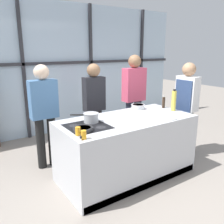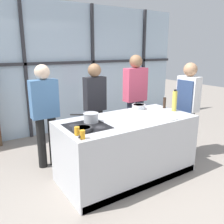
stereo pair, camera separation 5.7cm
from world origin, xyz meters
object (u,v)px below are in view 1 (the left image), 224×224
(saucepan, at_px, (91,117))
(white_plate, at_px, (167,118))
(frying_pan, at_px, (83,129))
(juice_glass_near, at_px, (84,135))
(mixing_bowl, at_px, (138,106))
(spectator_far_left, at_px, (44,111))
(spectator_center_right, at_px, (134,94))
(chef, at_px, (186,103))
(spectator_center_left, at_px, (94,103))
(juice_glass_far, at_px, (78,131))
(pepper_grinder, at_px, (164,102))
(oil_bottle, at_px, (174,101))

(saucepan, bearing_deg, white_plate, -23.29)
(frying_pan, bearing_deg, juice_glass_near, -115.48)
(mixing_bowl, bearing_deg, frying_pan, -159.17)
(frying_pan, distance_m, juice_glass_near, 0.26)
(frying_pan, bearing_deg, white_plate, -7.88)
(spectator_far_left, distance_m, frying_pan, 1.07)
(spectator_center_right, bearing_deg, spectator_far_left, 0.00)
(spectator_center_right, xyz_separation_m, frying_pan, (-1.64, -1.06, -0.08))
(juice_glass_near, bearing_deg, chef, 10.57)
(spectator_center_left, bearing_deg, chef, 145.68)
(mixing_bowl, bearing_deg, spectator_far_left, 156.57)
(chef, height_order, juice_glass_far, chef)
(chef, relative_size, frying_pan, 4.09)
(chef, bearing_deg, frying_pan, 94.77)
(spectator_center_left, bearing_deg, spectator_center_right, 180.00)
(spectator_center_left, bearing_deg, juice_glass_far, 53.00)
(pepper_grinder, distance_m, juice_glass_far, 1.80)
(white_plate, bearing_deg, spectator_center_right, 72.58)
(spectator_center_left, bearing_deg, spectator_far_left, 0.00)
(frying_pan, height_order, mixing_bowl, mixing_bowl)
(frying_pan, xyz_separation_m, mixing_bowl, (1.25, 0.47, 0.02))
(pepper_grinder, bearing_deg, juice_glass_far, -167.59)
(chef, distance_m, spectator_far_left, 2.36)
(spectator_far_left, height_order, saucepan, spectator_far_left)
(oil_bottle, distance_m, pepper_grinder, 0.23)
(spectator_far_left, bearing_deg, juice_glass_far, 90.13)
(spectator_center_left, height_order, juice_glass_near, spectator_center_left)
(spectator_center_left, height_order, white_plate, spectator_center_left)
(chef, distance_m, oil_bottle, 0.46)
(oil_bottle, bearing_deg, spectator_far_left, 150.37)
(chef, xyz_separation_m, spectator_center_left, (-1.31, 0.89, 0.00))
(spectator_far_left, distance_m, white_plate, 1.84)
(frying_pan, bearing_deg, mixing_bowl, 20.83)
(chef, bearing_deg, spectator_far_left, 67.77)
(juice_glass_near, xyz_separation_m, juice_glass_far, (0.00, 0.14, 0.00))
(chef, distance_m, mixing_bowl, 0.87)
(white_plate, distance_m, juice_glass_far, 1.36)
(spectator_center_left, distance_m, oil_bottle, 1.33)
(spectator_center_left, height_order, oil_bottle, spectator_center_left)
(spectator_center_left, xyz_separation_m, frying_pan, (-0.76, -1.06, -0.02))
(chef, relative_size, oil_bottle, 4.72)
(saucepan, distance_m, white_plate, 1.09)
(chef, bearing_deg, juice_glass_near, 100.57)
(mixing_bowl, relative_size, oil_bottle, 0.64)
(spectator_center_right, relative_size, frying_pan, 4.38)
(spectator_far_left, height_order, juice_glass_near, spectator_far_left)
(spectator_center_right, distance_m, mixing_bowl, 0.71)
(juice_glass_near, height_order, juice_glass_far, same)
(spectator_far_left, xyz_separation_m, juice_glass_far, (0.00, -1.16, 0.01))
(pepper_grinder, bearing_deg, spectator_center_right, 90.54)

